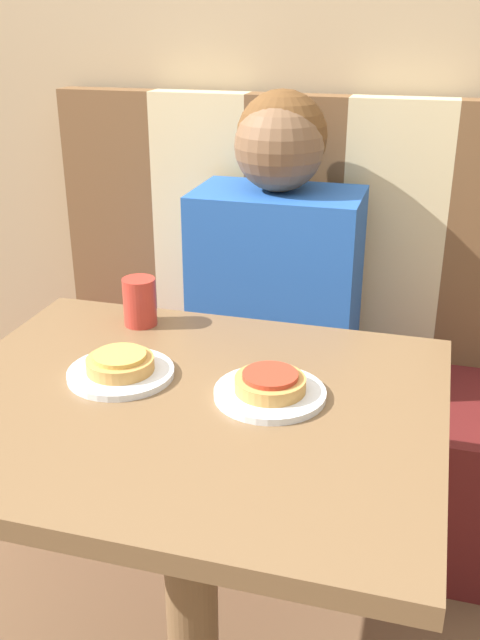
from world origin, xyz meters
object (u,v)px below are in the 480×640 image
Objects in this scene: person at (277,248)px; plate_right at (270,393)px; plate_left at (121,373)px; pizza_left at (120,363)px; pizza_right at (270,382)px; drinking_cup at (140,302)px.

person is 0.65m from plate_right.
person is at bearing 78.08° from plate_left.
plate_right is 1.58× the size of pizza_left.
pizza_right is (0.27, 0.00, 0.02)m from plate_left.
pizza_right is at bearing 0.00° from pizza_left.
plate_left is 0.27m from plate_right.
pizza_left reaches higher than plate_left.
pizza_left is at bearing -75.80° from drinking_cup.
plate_left is 0.02m from pizza_left.
person is 0.65m from pizza_right.
drinking_cup is (-0.06, 0.22, 0.02)m from pizza_left.
plate_left is 1.58× the size of pizza_right.
person reaches higher than drinking_cup.
plate_left and plate_right have the same top height.
person is at bearing 101.92° from plate_right.
drinking_cup is (-0.33, 0.22, 0.02)m from pizza_right.
drinking_cup reaches higher than pizza_left.
person is 7.29× the size of drinking_cup.
drinking_cup reaches higher than plate_right.
person is 0.65m from plate_left.
plate_right is at bearing -34.23° from drinking_cup.
drinking_cup is at bearing 145.77° from plate_right.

